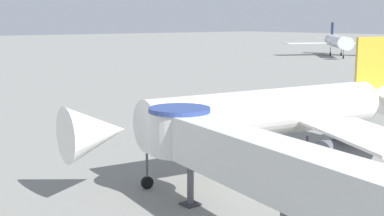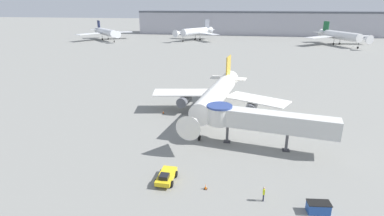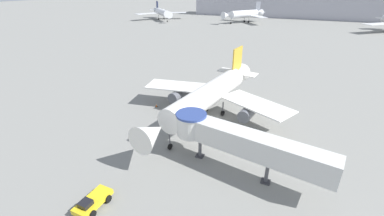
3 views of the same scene
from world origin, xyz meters
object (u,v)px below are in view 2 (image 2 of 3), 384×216
at_px(traffic_cone_apron_front, 206,187).
at_px(background_jet_navy_tail, 106,32).
at_px(main_airplane, 216,96).
at_px(service_container_blue, 318,207).
at_px(pushback_tug_yellow, 166,176).
at_px(jet_bridge, 261,120).
at_px(background_jet_green_tail, 341,36).
at_px(traffic_cone_port_wing, 163,112).
at_px(ground_crew_marshaller, 264,193).
at_px(background_jet_gray_tail, 195,32).

height_order(traffic_cone_apron_front, background_jet_navy_tail, background_jet_navy_tail).
relative_size(main_airplane, background_jet_navy_tail, 1.08).
bearing_deg(main_airplane, service_container_blue, -55.11).
height_order(service_container_blue, background_jet_navy_tail, background_jet_navy_tail).
bearing_deg(pushback_tug_yellow, main_airplane, 81.72).
relative_size(jet_bridge, background_jet_navy_tail, 0.67).
bearing_deg(background_jet_green_tail, background_jet_navy_tail, 155.61).
distance_m(traffic_cone_port_wing, background_jet_green_tail, 137.10).
relative_size(background_jet_green_tail, background_jet_navy_tail, 1.28).
xyz_separation_m(jet_bridge, traffic_cone_port_wing, (-18.98, 12.06, -4.21)).
bearing_deg(ground_crew_marshaller, service_container_blue, -103.33).
bearing_deg(traffic_cone_port_wing, pushback_tug_yellow, -73.91).
bearing_deg(jet_bridge, background_jet_green_tail, 79.58).
height_order(main_airplane, background_jet_gray_tail, background_jet_gray_tail).
relative_size(main_airplane, background_jet_green_tail, 0.84).
xyz_separation_m(traffic_cone_apron_front, background_jet_navy_tail, (-81.18, 145.31, 4.58)).
distance_m(traffic_cone_apron_front, traffic_cone_port_wing, 27.88).
relative_size(service_container_blue, traffic_cone_port_wing, 3.78).
xyz_separation_m(pushback_tug_yellow, ground_crew_marshaller, (12.07, -1.92, 0.34)).
relative_size(ground_crew_marshaller, background_jet_navy_tail, 0.06).
distance_m(service_container_blue, ground_crew_marshaller, 5.89).
relative_size(traffic_cone_apron_front, ground_crew_marshaller, 0.38).
relative_size(main_airplane, ground_crew_marshaller, 17.52).
height_order(jet_bridge, background_jet_green_tail, background_jet_green_tail).
xyz_separation_m(service_container_blue, background_jet_navy_tail, (-93.84, 147.46, 4.28)).
distance_m(main_airplane, background_jet_green_tail, 132.07).
height_order(main_airplane, ground_crew_marshaller, main_airplane).
xyz_separation_m(main_airplane, background_jet_navy_tail, (-79.89, 120.21, 0.53)).
height_order(pushback_tug_yellow, traffic_cone_apron_front, pushback_tug_yellow).
relative_size(pushback_tug_yellow, background_jet_navy_tail, 0.14).
xyz_separation_m(traffic_cone_port_wing, ground_crew_marshaller, (19.07, -26.20, 0.73)).
height_order(ground_crew_marshaller, background_jet_gray_tail, background_jet_gray_tail).
relative_size(main_airplane, jet_bridge, 1.61).
relative_size(main_airplane, traffic_cone_port_wing, 46.48).
height_order(jet_bridge, ground_crew_marshaller, jet_bridge).
bearing_deg(background_jet_gray_tail, traffic_cone_port_wing, -49.90).
bearing_deg(ground_crew_marshaller, background_jet_navy_tail, 27.71).
height_order(ground_crew_marshaller, background_jet_green_tail, background_jet_green_tail).
xyz_separation_m(main_airplane, background_jet_gray_tail, (-25.53, 128.81, 0.86)).
xyz_separation_m(pushback_tug_yellow, service_container_blue, (17.86, -2.95, -0.09)).
relative_size(service_container_blue, ground_crew_marshaller, 1.42).
bearing_deg(traffic_cone_port_wing, traffic_cone_apron_front, -64.06).
bearing_deg(background_jet_navy_tail, service_container_blue, -101.92).
bearing_deg(ground_crew_marshaller, traffic_cone_apron_front, 77.38).
xyz_separation_m(pushback_tug_yellow, traffic_cone_apron_front, (5.20, -0.80, -0.39)).
height_order(service_container_blue, traffic_cone_port_wing, service_container_blue).
height_order(jet_bridge, service_container_blue, jet_bridge).
bearing_deg(background_jet_gray_tail, jet_bridge, -42.97).
relative_size(ground_crew_marshaller, background_jet_green_tail, 0.05).
relative_size(main_airplane, service_container_blue, 12.30).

